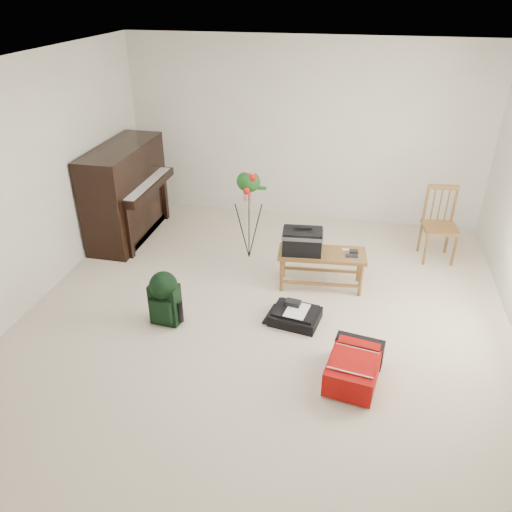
% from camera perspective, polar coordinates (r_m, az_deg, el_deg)
% --- Properties ---
extents(floor, '(5.00, 5.50, 0.01)m').
position_cam_1_polar(floor, '(5.21, 0.73, -7.65)').
color(floor, beige).
rests_on(floor, ground).
extents(ceiling, '(5.00, 5.50, 0.01)m').
position_cam_1_polar(ceiling, '(4.21, 0.95, 20.68)').
color(ceiling, white).
rests_on(ceiling, wall_back).
extents(wall_back, '(5.00, 0.04, 2.50)m').
position_cam_1_polar(wall_back, '(7.13, 5.46, 13.90)').
color(wall_back, silver).
rests_on(wall_back, floor).
extents(wall_left, '(0.04, 5.50, 2.50)m').
position_cam_1_polar(wall_left, '(5.59, -25.33, 6.79)').
color(wall_left, silver).
rests_on(wall_left, floor).
extents(piano, '(0.71, 1.50, 1.25)m').
position_cam_1_polar(piano, '(6.91, -14.56, 6.87)').
color(piano, black).
rests_on(piano, floor).
extents(bench, '(1.01, 0.48, 0.75)m').
position_cam_1_polar(bench, '(5.58, 6.03, 1.34)').
color(bench, brown).
rests_on(bench, floor).
extents(dining_chair, '(0.45, 0.45, 0.92)m').
position_cam_1_polar(dining_chair, '(6.57, 20.27, 3.33)').
color(dining_chair, brown).
rests_on(dining_chair, floor).
extents(red_suitcase, '(0.51, 0.68, 0.27)m').
position_cam_1_polar(red_suitcase, '(4.59, 11.13, -12.01)').
color(red_suitcase, '#A60F07').
rests_on(red_suitcase, floor).
extents(black_duffel, '(0.54, 0.46, 0.20)m').
position_cam_1_polar(black_duffel, '(5.21, 4.51, -6.77)').
color(black_duffel, black).
rests_on(black_duffel, floor).
extents(green_backpack, '(0.31, 0.29, 0.58)m').
position_cam_1_polar(green_backpack, '(5.13, -10.44, -4.48)').
color(green_backpack, black).
rests_on(green_backpack, floor).
extents(flower_stand, '(0.47, 0.47, 1.18)m').
position_cam_1_polar(flower_stand, '(6.12, -0.84, 4.63)').
color(flower_stand, black).
rests_on(flower_stand, floor).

